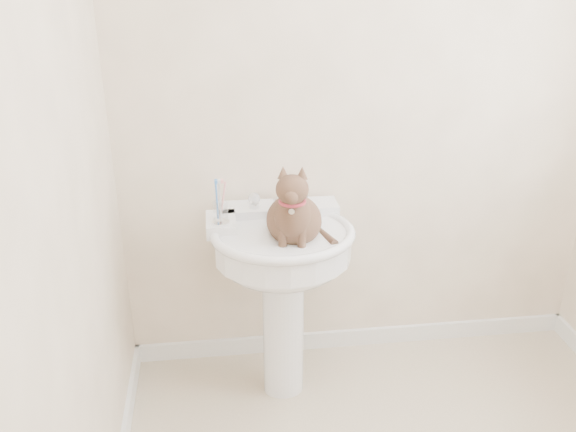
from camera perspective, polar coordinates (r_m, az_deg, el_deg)
name	(u,v)px	position (r m, az deg, el deg)	size (l,w,h in m)	color
wall_back	(368,104)	(2.69, 7.48, 10.40)	(2.20, 0.00, 2.50)	#F5DFC3
wall_left	(42,222)	(1.62, -22.03, -0.50)	(0.00, 2.20, 2.50)	#F5DFC3
baseboard_back	(356,337)	(3.19, 6.35, -11.20)	(2.20, 0.02, 0.09)	white
pedestal_sink	(282,262)	(2.56, -0.54, -4.31)	(0.61, 0.60, 0.84)	white
faucet	(279,199)	(2.60, -0.89, 1.56)	(0.28, 0.12, 0.14)	silver
soap_bar	(292,197)	(2.70, 0.36, 1.81)	(0.09, 0.06, 0.03)	#E2402F
toothbrush_cup	(220,212)	(2.47, -6.34, 0.37)	(0.07, 0.07, 0.19)	silver
cat	(294,216)	(2.41, 0.61, 0.01)	(0.25, 0.31, 0.45)	brown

